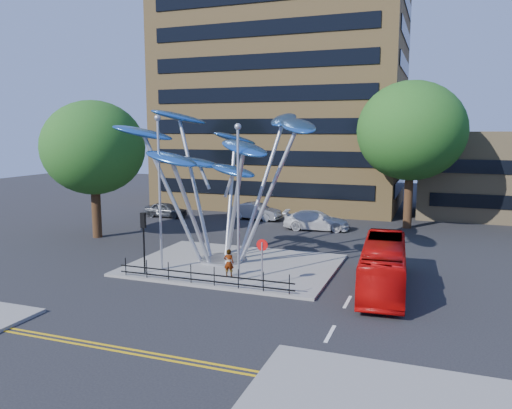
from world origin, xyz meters
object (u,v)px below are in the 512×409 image
at_px(tree_left, 93,148).
at_px(red_bus, 383,265).
at_px(traffic_light_island, 143,230).
at_px(parked_car_mid, 256,211).
at_px(tree_right, 411,131).
at_px(pedestrian, 229,263).
at_px(parked_car_left, 166,210).
at_px(street_lamp_left, 159,179).
at_px(parked_car_right, 316,220).
at_px(street_lamp_right, 238,188).
at_px(no_entry_sign_island, 262,254).
at_px(leaf_sculpture, 222,151).

height_order(tree_left, red_bus, tree_left).
bearing_deg(traffic_light_island, red_bus, 9.32).
distance_m(tree_left, parked_car_mid, 15.55).
distance_m(tree_right, tree_left, 25.09).
relative_size(pedestrian, parked_car_left, 0.38).
height_order(tree_right, traffic_light_island, tree_right).
xyz_separation_m(street_lamp_left, red_bus, (12.35, 1.11, -4.11)).
relative_size(red_bus, parked_car_mid, 1.91).
xyz_separation_m(traffic_light_island, parked_car_right, (6.03, 16.12, -1.84)).
xyz_separation_m(tree_right, parked_car_left, (-21.70, -2.29, -7.34)).
xyz_separation_m(street_lamp_right, parked_car_right, (0.53, 15.62, -4.32)).
height_order(traffic_light_island, no_entry_sign_island, traffic_light_island).
xyz_separation_m(no_entry_sign_island, pedestrian, (-2.26, 0.94, -0.90)).
xyz_separation_m(street_lamp_left, parked_car_left, (-9.20, 16.21, -4.66)).
relative_size(tree_right, pedestrian, 7.90).
height_order(tree_right, parked_car_right, tree_right).
xyz_separation_m(leaf_sculpture, parked_car_right, (3.10, 11.94, -6.09)).
xyz_separation_m(tree_left, parked_car_mid, (8.75, 11.35, -6.02)).
bearing_deg(parked_car_mid, parked_car_right, -107.12).
distance_m(red_bus, pedestrian, 8.20).
height_order(traffic_light_island, pedestrian, traffic_light_island).
bearing_deg(tree_left, parked_car_right, 29.83).
distance_m(tree_left, red_bus, 23.18).
xyz_separation_m(street_lamp_right, red_bus, (7.35, 1.61, -3.85)).
bearing_deg(traffic_light_island, street_lamp_left, 63.43).
relative_size(street_lamp_left, no_entry_sign_island, 3.59).
distance_m(tree_left, pedestrian, 16.31).
relative_size(traffic_light_island, pedestrian, 2.23).
height_order(street_lamp_left, parked_car_left, street_lamp_left).
xyz_separation_m(red_bus, parked_car_mid, (-13.10, 16.74, -0.48)).
bearing_deg(parked_car_right, pedestrian, 167.67).
distance_m(pedestrian, parked_car_mid, 18.57).
height_order(tree_right, street_lamp_right, tree_right).
bearing_deg(street_lamp_left, red_bus, 5.13).
relative_size(street_lamp_left, parked_car_left, 2.16).
distance_m(leaf_sculpture, parked_car_mid, 16.20).
bearing_deg(street_lamp_left, no_entry_sign_island, -8.61).
relative_size(leaf_sculpture, no_entry_sign_island, 5.19).
distance_m(street_lamp_right, parked_car_right, 16.21).
bearing_deg(pedestrian, parked_car_left, -58.29).
height_order(street_lamp_right, parked_car_mid, street_lamp_right).
height_order(street_lamp_left, street_lamp_right, street_lamp_left).
relative_size(parked_car_mid, parked_car_right, 0.87).
bearing_deg(leaf_sculpture, parked_car_right, 75.44).
xyz_separation_m(tree_right, red_bus, (-0.15, -17.39, -6.79)).
height_order(street_lamp_left, parked_car_right, street_lamp_left).
distance_m(no_entry_sign_island, parked_car_left, 23.31).
bearing_deg(leaf_sculpture, no_entry_sign_island, -45.67).
bearing_deg(red_bus, street_lamp_right, -171.85).
xyz_separation_m(tree_right, street_lamp_left, (-12.50, -18.50, -2.68)).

